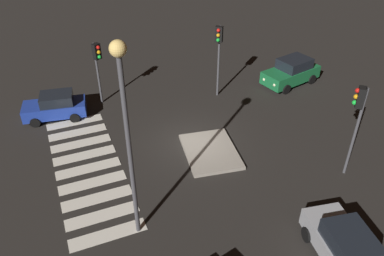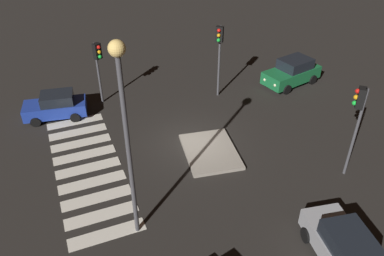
% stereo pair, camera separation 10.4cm
% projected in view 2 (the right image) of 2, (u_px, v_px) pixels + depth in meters
% --- Properties ---
extents(ground_plane, '(80.00, 80.00, 0.00)m').
position_uv_depth(ground_plane, '(192.00, 143.00, 21.30)').
color(ground_plane, black).
extents(traffic_island, '(3.92, 3.17, 0.18)m').
position_uv_depth(traffic_island, '(210.00, 151.00, 20.52)').
color(traffic_island, gray).
rests_on(traffic_island, ground).
extents(car_silver, '(4.09, 2.34, 1.70)m').
position_uv_depth(car_silver, '(344.00, 248.00, 14.41)').
color(car_silver, '#9EA0A5').
rests_on(car_silver, ground).
extents(car_blue, '(2.16, 3.82, 1.59)m').
position_uv_depth(car_blue, '(56.00, 106.00, 23.08)').
color(car_blue, '#1E389E').
rests_on(car_blue, ground).
extents(car_green, '(2.62, 4.40, 1.81)m').
position_uv_depth(car_green, '(292.00, 72.00, 26.64)').
color(car_green, '#196B38').
rests_on(car_green, ground).
extents(traffic_light_west, '(0.53, 0.54, 4.75)m').
position_uv_depth(traffic_light_west, '(219.00, 45.00, 23.67)').
color(traffic_light_west, '#47474C').
rests_on(traffic_light_west, ground).
extents(traffic_light_north, '(0.54, 0.53, 4.73)m').
position_uv_depth(traffic_light_north, '(358.00, 111.00, 17.25)').
color(traffic_light_north, '#47474C').
rests_on(traffic_light_north, ground).
extents(traffic_light_south, '(0.53, 0.54, 4.02)m').
position_uv_depth(traffic_light_south, '(98.00, 59.00, 23.25)').
color(traffic_light_south, '#47474C').
rests_on(traffic_light_south, ground).
extents(street_lamp, '(0.56, 0.56, 8.35)m').
position_uv_depth(street_lamp, '(125.00, 117.00, 13.05)').
color(street_lamp, '#47474C').
rests_on(street_lamp, ground).
extents(crosswalk_near, '(9.90, 3.20, 0.02)m').
position_uv_depth(crosswalk_near, '(88.00, 168.00, 19.52)').
color(crosswalk_near, silver).
rests_on(crosswalk_near, ground).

